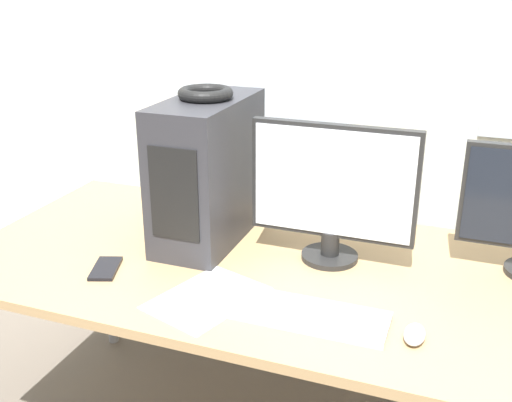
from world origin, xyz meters
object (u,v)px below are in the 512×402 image
at_px(cell_phone, 106,268).
at_px(headphones, 205,93).
at_px(monitor_main, 333,190).
at_px(pc_tower, 208,171).
at_px(mouse, 415,334).
at_px(keyboard, 300,313).

bearing_deg(cell_phone, headphones, 40.07).
bearing_deg(monitor_main, headphones, 176.88).
xyz_separation_m(pc_tower, headphones, (0.00, 0.00, 0.24)).
bearing_deg(headphones, cell_phone, -120.24).
bearing_deg(mouse, cell_phone, 177.27).
distance_m(pc_tower, cell_phone, 0.42).
relative_size(keyboard, cell_phone, 2.88).
distance_m(mouse, cell_phone, 0.87).
xyz_separation_m(pc_tower, mouse, (0.68, -0.35, -0.21)).
distance_m(keyboard, mouse, 0.28).
bearing_deg(monitor_main, mouse, -49.53).
xyz_separation_m(monitor_main, cell_phone, (-0.58, -0.29, -0.21)).
bearing_deg(keyboard, mouse, 0.41).
bearing_deg(pc_tower, cell_phone, -120.31).
height_order(headphones, cell_phone, headphones).
relative_size(monitor_main, cell_phone, 3.16).
bearing_deg(headphones, keyboard, -41.31).
height_order(pc_tower, mouse, pc_tower).
distance_m(monitor_main, cell_phone, 0.69).
bearing_deg(keyboard, monitor_main, 91.33).
distance_m(pc_tower, monitor_main, 0.40).
distance_m(headphones, keyboard, 0.71).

